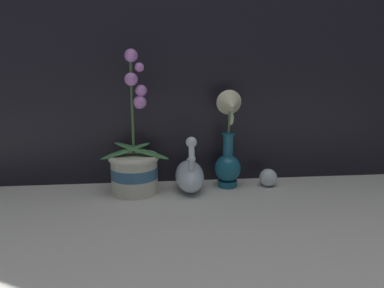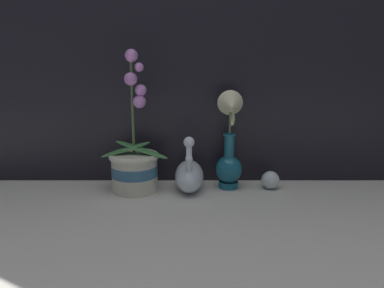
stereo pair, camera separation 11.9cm
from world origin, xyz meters
name	(u,v)px [view 1 (the left image)]	position (x,y,z in m)	size (l,w,h in m)	color
ground_plane	(200,202)	(0.00, 0.00, 0.00)	(2.80, 2.80, 0.00)	beige
window_backdrop	(193,3)	(0.00, 0.23, 0.60)	(2.80, 0.03, 1.20)	black
orchid_potted_plant	(134,165)	(-0.20, 0.11, 0.09)	(0.22, 0.16, 0.45)	beige
swan_figurine	(190,174)	(-0.02, 0.11, 0.05)	(0.09, 0.19, 0.19)	silver
blue_vase	(229,147)	(0.11, 0.13, 0.14)	(0.09, 0.11, 0.33)	#195B75
glass_sphere	(268,178)	(0.25, 0.12, 0.03)	(0.06, 0.06, 0.06)	silver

